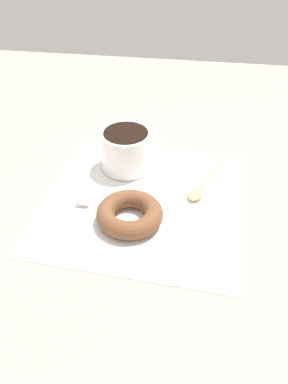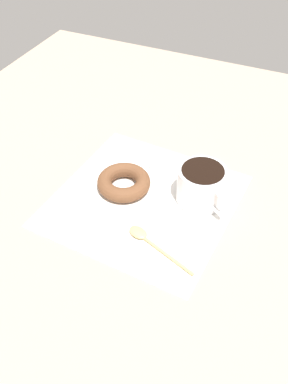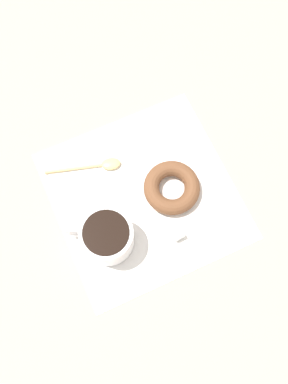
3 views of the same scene
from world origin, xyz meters
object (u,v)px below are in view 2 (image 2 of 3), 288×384
(coffee_cup, at_px, (202,185))
(donut, at_px, (124,183))
(spoon, at_px, (146,239))
(sugar_cube, at_px, (155,165))

(coffee_cup, bearing_deg, donut, 102.02)
(coffee_cup, distance_m, spoon, 0.15)
(coffee_cup, relative_size, spoon, 0.76)
(donut, relative_size, spoon, 0.73)
(sugar_cube, bearing_deg, spoon, -161.59)
(coffee_cup, height_order, spoon, coffee_cup)
(coffee_cup, relative_size, donut, 1.03)
(coffee_cup, bearing_deg, sugar_cube, 66.28)
(spoon, distance_m, sugar_cube, 0.19)
(sugar_cube, bearing_deg, coffee_cup, -113.72)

